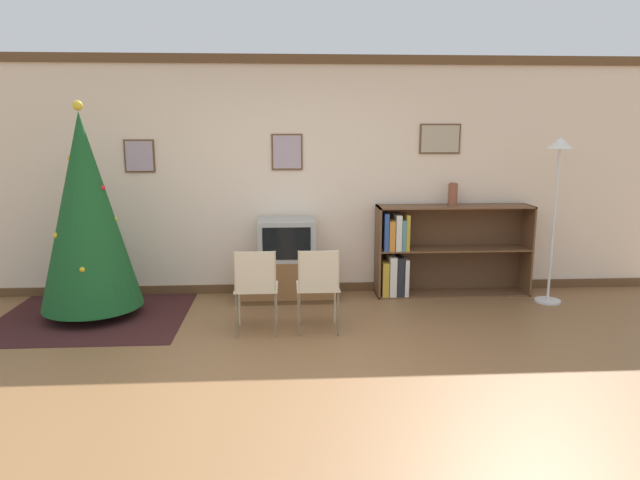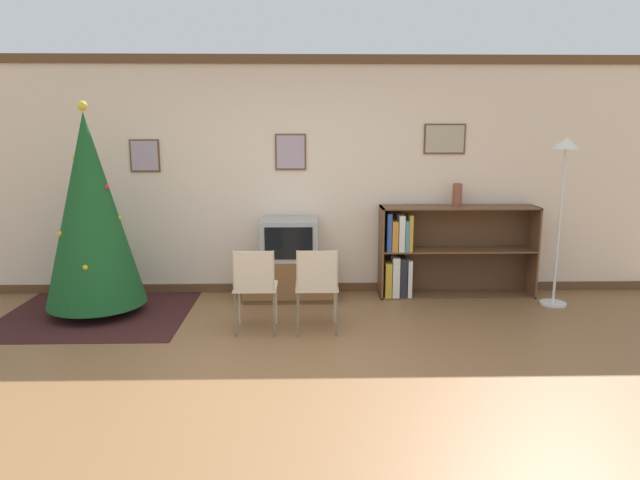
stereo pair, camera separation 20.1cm
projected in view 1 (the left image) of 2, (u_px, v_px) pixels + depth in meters
ground_plane at (297, 382)px, 4.37m from camera, size 24.00×24.00×0.00m
wall_back at (292, 177)px, 6.53m from camera, size 8.60×0.11×2.70m
area_rug at (95, 315)px, 5.90m from camera, size 1.89×1.76×0.01m
christmas_tree at (86, 212)px, 5.69m from camera, size 1.00×1.00×2.16m
tv_console at (287, 279)px, 6.44m from camera, size 1.03×0.50×0.46m
television at (287, 239)px, 6.34m from camera, size 0.63×0.49×0.45m
folding_chair_left at (256, 286)px, 5.28m from camera, size 0.40×0.40×0.82m
folding_chair_right at (318, 285)px, 5.32m from camera, size 0.40×0.40×0.82m
bookshelf at (426, 253)px, 6.57m from camera, size 1.77×0.36×1.04m
vase at (453, 194)px, 6.48m from camera, size 0.11×0.11×0.26m
standing_lamp at (557, 177)px, 6.09m from camera, size 0.28×0.28×1.81m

